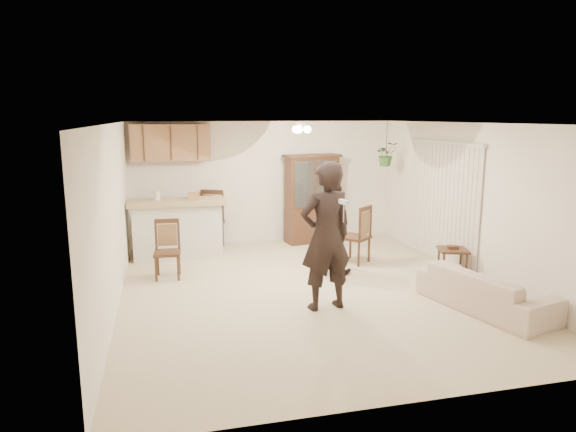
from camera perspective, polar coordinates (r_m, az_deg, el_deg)
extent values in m
plane|color=#BCA98E|center=(7.90, 2.20, -8.19)|extent=(6.50, 6.50, 0.00)
cube|color=white|center=(7.46, 2.35, 10.25)|extent=(5.50, 6.50, 0.02)
cube|color=white|center=(10.71, -2.49, 3.79)|extent=(5.50, 0.02, 2.50)
cube|color=white|center=(4.63, 13.40, -6.26)|extent=(5.50, 0.02, 2.50)
cube|color=white|center=(7.33, -18.87, -0.18)|extent=(0.02, 6.50, 2.50)
cube|color=white|center=(8.74, 19.91, 1.48)|extent=(0.02, 6.50, 2.50)
cube|color=silver|center=(9.76, -12.14, -1.65)|extent=(1.60, 0.55, 1.00)
cube|color=tan|center=(9.65, -12.27, 1.54)|extent=(1.75, 0.70, 0.08)
cube|color=brown|center=(10.26, -12.91, 7.97)|extent=(1.50, 0.34, 0.70)
imported|color=#2C5D25|center=(10.54, 10.85, 6.76)|extent=(0.43, 0.37, 0.48)
cylinder|color=black|center=(10.52, 10.92, 8.53)|extent=(0.01, 0.01, 0.65)
imported|color=#F2E5C7|center=(7.51, 21.10, -7.05)|extent=(1.19, 2.00, 0.73)
imported|color=black|center=(6.94, 4.22, -3.19)|extent=(0.72, 0.53, 1.80)
imported|color=black|center=(8.60, 4.68, -1.93)|extent=(0.81, 0.74, 1.35)
cube|color=#382514|center=(10.75, 2.62, -1.01)|extent=(1.12, 0.58, 0.71)
cube|color=#382514|center=(10.60, 2.66, 3.72)|extent=(1.11, 0.52, 1.07)
cube|color=silver|center=(10.60, 2.66, 3.72)|extent=(0.92, 0.15, 0.94)
cube|color=#382514|center=(10.54, 2.69, 6.70)|extent=(1.21, 0.61, 0.05)
cube|color=#382514|center=(8.72, 17.86, -3.60)|extent=(0.56, 0.56, 0.04)
cube|color=#382514|center=(8.81, 17.73, -5.75)|extent=(0.47, 0.47, 0.03)
cube|color=#382514|center=(8.71, 17.88, -3.32)|extent=(0.19, 0.15, 0.05)
cube|color=#382514|center=(8.56, -13.26, -4.01)|extent=(0.45, 0.45, 0.05)
cube|color=#9B764D|center=(8.50, -13.34, -2.35)|extent=(0.31, 0.06, 0.37)
cube|color=#382514|center=(8.45, -13.41, -0.78)|extent=(0.39, 0.07, 0.07)
cube|color=#382514|center=(10.29, -8.81, -0.82)|extent=(0.68, 0.68, 0.06)
cube|color=#9B764D|center=(10.23, -8.86, 0.88)|extent=(0.36, 0.21, 0.44)
cube|color=#382514|center=(10.18, -8.90, 2.48)|extent=(0.44, 0.24, 0.09)
cube|color=#382514|center=(9.28, 7.43, -2.36)|extent=(0.65, 0.65, 0.05)
cube|color=#9B764D|center=(9.22, 7.47, -0.65)|extent=(0.29, 0.25, 0.40)
cube|color=#382514|center=(9.17, 7.51, 0.95)|extent=(0.35, 0.30, 0.08)
cube|color=silver|center=(6.39, 6.23, 1.56)|extent=(0.08, 0.18, 0.05)
cube|color=silver|center=(8.20, 4.43, -0.74)|extent=(0.09, 0.14, 0.04)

